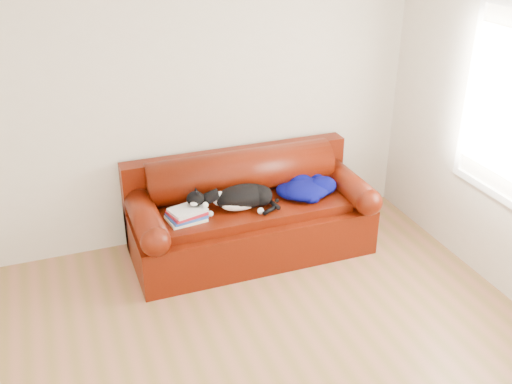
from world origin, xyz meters
The scene contains 7 objects.
ground centered at (0.00, 0.00, 0.00)m, with size 4.50×4.50×0.00m, color olive.
room_shell centered at (0.12, 0.02, 1.67)m, with size 4.52×4.02×2.61m.
sofa_base centered at (0.54, 1.49, 0.24)m, with size 2.10×0.90×0.50m.
sofa_back centered at (0.54, 1.74, 0.54)m, with size 2.10×1.01×0.88m.
book_stack centered at (-0.06, 1.38, 0.55)m, with size 0.33×0.28×0.10m.
cat centered at (0.44, 1.41, 0.60)m, with size 0.68×0.40×0.26m.
blanket centered at (1.06, 1.45, 0.57)m, with size 0.61×0.50×0.16m.
Camera 1 is at (-1.03, -2.88, 2.93)m, focal length 42.00 mm.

